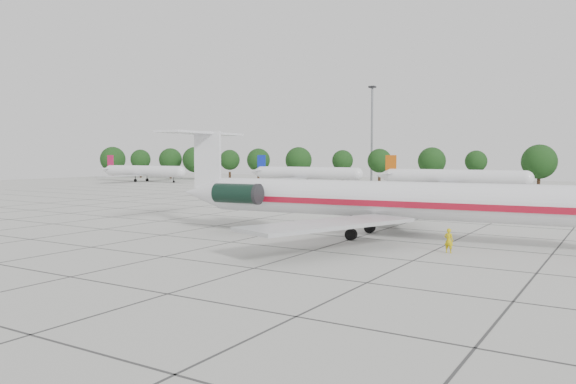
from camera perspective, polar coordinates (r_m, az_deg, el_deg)
name	(u,v)px	position (r m, az deg, el deg)	size (l,w,h in m)	color
ground	(281,231)	(54.61, -0.69, -4.02)	(260.00, 260.00, 0.00)	beige
apron_joints	(348,217)	(67.67, 6.13, -2.52)	(170.00, 170.00, 0.02)	#383838
main_airliner	(368,198)	(51.17, 8.09, -0.65)	(42.12, 33.01, 9.88)	silver
ground_crew	(449,241)	(44.28, 16.01, -4.77)	(0.69, 0.45, 1.88)	gold
bg_airliner_a	(143,171)	(161.12, -14.50, 2.06)	(28.24, 27.20, 7.40)	silver
bg_airliner_b	(306,173)	(138.43, 1.82, 1.91)	(28.24, 27.20, 7.40)	silver
bg_airliner_c	(453,177)	(118.13, 16.40, 1.44)	(28.24, 27.20, 7.40)	silver
tree_line	(432,161)	(136.89, 14.40, 3.06)	(249.86, 8.44, 10.22)	#332114
floodlight_mast	(372,129)	(149.96, 8.52, 6.36)	(1.60, 1.60, 25.45)	slate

